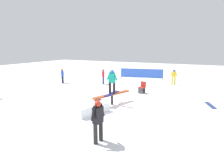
# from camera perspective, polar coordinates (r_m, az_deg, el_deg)

# --- Properties ---
(ground_plane) EXTENTS (60.00, 60.00, 0.00)m
(ground_plane) POSITION_cam_1_polar(r_m,az_deg,el_deg) (10.71, -0.00, -6.70)
(ground_plane) COLOR white
(rail_feature) EXTENTS (2.69, 1.29, 0.68)m
(rail_feature) POSITION_cam_1_polar(r_m,az_deg,el_deg) (10.54, -0.00, -3.69)
(rail_feature) COLOR black
(rail_feature) RESTS_ON ground
(snow_kicker_ramp) EXTENTS (2.23, 2.06, 0.51)m
(snow_kicker_ramp) POSITION_cam_1_polar(r_m,az_deg,el_deg) (9.60, -7.83, -7.42)
(snow_kicker_ramp) COLOR white
(snow_kicker_ramp) RESTS_ON ground
(main_rider_on_rail) EXTENTS (1.46, 0.73, 1.47)m
(main_rider_on_rail) POSITION_cam_1_polar(r_m,az_deg,el_deg) (10.35, -0.00, 0.74)
(main_rider_on_rail) COLOR navy
(main_rider_on_rail) RESTS_ON rail_feature
(bystander_red) EXTENTS (0.56, 0.42, 1.42)m
(bystander_red) POSITION_cam_1_polar(r_m,az_deg,el_deg) (16.50, -2.89, 2.70)
(bystander_red) COLOR navy
(bystander_red) RESTS_ON ground
(bystander_black) EXTENTS (0.69, 0.30, 1.59)m
(bystander_black) POSITION_cam_1_polar(r_m,az_deg,el_deg) (6.37, -4.60, -11.40)
(bystander_black) COLOR #242523
(bystander_black) RESTS_ON ground
(bystander_yellow) EXTENTS (0.30, 0.58, 1.43)m
(bystander_yellow) POSITION_cam_1_polar(r_m,az_deg,el_deg) (17.16, 19.53, 2.41)
(bystander_yellow) COLOR gold
(bystander_yellow) RESTS_ON ground
(bystander_blue) EXTENTS (0.45, 0.57, 1.43)m
(bystander_blue) POSITION_cam_1_polar(r_m,az_deg,el_deg) (17.58, -15.89, 2.84)
(bystander_blue) COLOR black
(bystander_blue) RESTS_ON ground
(loose_snowboard_navy) EXTENTS (1.34, 0.66, 0.02)m
(loose_snowboard_navy) POSITION_cam_1_polar(r_m,az_deg,el_deg) (12.08, 29.42, -6.05)
(loose_snowboard_navy) COLOR navy
(loose_snowboard_navy) RESTS_ON ground
(folding_chair) EXTENTS (0.54, 0.54, 0.88)m
(folding_chair) POSITION_cam_1_polar(r_m,az_deg,el_deg) (13.42, 9.82, -1.23)
(folding_chair) COLOR #3F3F44
(folding_chair) RESTS_ON ground
(safety_fence) EXTENTS (1.03, 4.55, 1.10)m
(safety_fence) POSITION_cam_1_polar(r_m,az_deg,el_deg) (19.75, 9.62, 3.48)
(safety_fence) COLOR blue
(safety_fence) RESTS_ON ground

